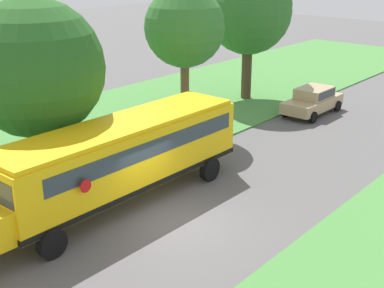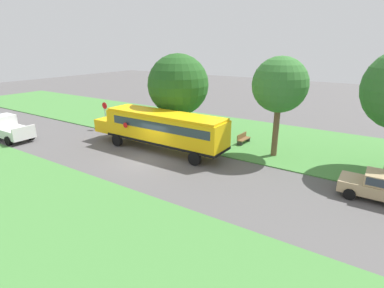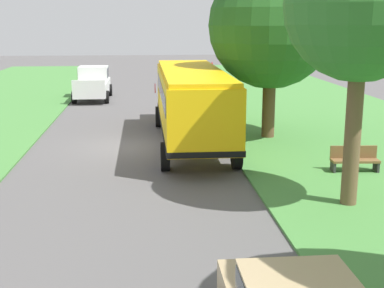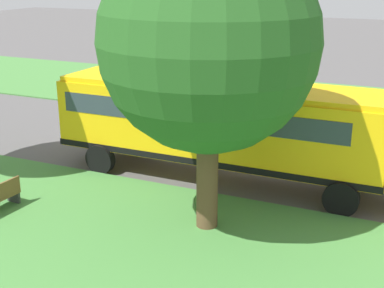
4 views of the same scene
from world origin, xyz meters
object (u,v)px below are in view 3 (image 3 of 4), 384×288
at_px(pickup_truck, 93,83).
at_px(park_bench, 354,159).
at_px(oak_tree_beside_bus, 269,27).
at_px(stop_sign, 212,80).
at_px(school_bus, 191,99).
at_px(oak_tree_roadside_mid, 359,7).

height_order(pickup_truck, park_bench, pickup_truck).
distance_m(oak_tree_beside_bus, stop_sign, 8.71).
bearing_deg(park_bench, oak_tree_beside_bus, -73.02).
xyz_separation_m(school_bus, oak_tree_beside_bus, (-3.39, -0.92, 2.89)).
xyz_separation_m(oak_tree_roadside_mid, park_bench, (-1.46, -3.11, -4.95)).
height_order(oak_tree_roadside_mid, stop_sign, oak_tree_roadside_mid).
bearing_deg(park_bench, oak_tree_roadside_mid, 64.83).
bearing_deg(oak_tree_roadside_mid, pickup_truck, -67.61).
xyz_separation_m(pickup_truck, oak_tree_roadside_mid, (-8.99, 21.81, 4.35)).
relative_size(oak_tree_beside_bus, oak_tree_roadside_mid, 1.01).
bearing_deg(oak_tree_beside_bus, pickup_truck, -56.10).
height_order(oak_tree_beside_bus, oak_tree_roadside_mid, oak_tree_beside_bus).
distance_m(pickup_truck, oak_tree_roadside_mid, 23.99).
height_order(school_bus, park_bench, school_bus).
xyz_separation_m(pickup_truck, park_bench, (-10.45, 18.70, -0.60)).
bearing_deg(park_bench, pickup_truck, -60.80).
distance_m(pickup_truck, oak_tree_beside_bus, 16.02).
distance_m(oak_tree_beside_bus, park_bench, 7.43).
bearing_deg(stop_sign, pickup_truck, -33.86).
bearing_deg(pickup_truck, park_bench, 119.20).
distance_m(school_bus, oak_tree_roadside_mid, 9.44).
relative_size(pickup_truck, oak_tree_roadside_mid, 0.72).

